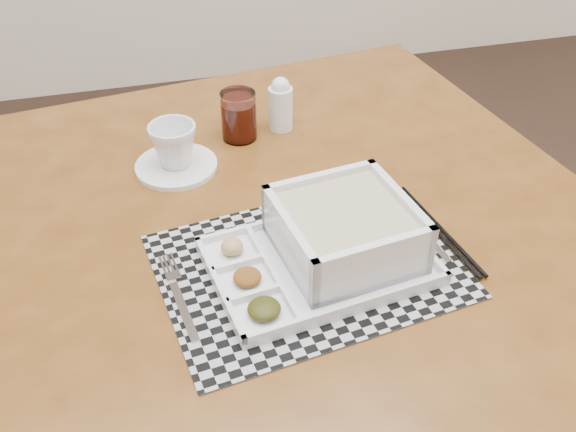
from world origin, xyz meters
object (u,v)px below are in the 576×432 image
object	(u,v)px
serving_tray	(337,240)
cup	(174,145)
dining_table	(278,261)
creamer_bottle	(281,104)
juice_glass	(239,117)

from	to	relation	value
serving_tray	cup	distance (m)	0.37
dining_table	serving_tray	distance (m)	0.18
dining_table	creamer_bottle	world-z (taller)	creamer_bottle
dining_table	serving_tray	size ratio (longest dim) A/B	3.57
cup	juice_glass	world-z (taller)	juice_glass
juice_glass	creamer_bottle	bearing A→B (deg)	10.60
dining_table	creamer_bottle	bearing A→B (deg)	74.92
creamer_bottle	juice_glass	bearing A→B (deg)	-169.40
serving_tray	creamer_bottle	bearing A→B (deg)	87.91
juice_glass	creamer_bottle	world-z (taller)	creamer_bottle
dining_table	cup	world-z (taller)	cup
cup	dining_table	bearing A→B (deg)	-76.82
serving_tray	cup	bearing A→B (deg)	123.53
juice_glass	creamer_bottle	xyz separation A→B (m)	(0.09, 0.02, 0.01)
serving_tray	juice_glass	distance (m)	0.40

